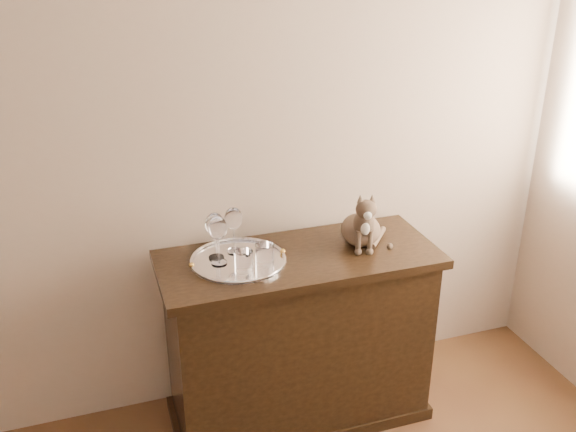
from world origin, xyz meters
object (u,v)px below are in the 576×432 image
tray (238,261)px  tumbler_a (265,254)px  wine_glass_c (218,240)px  wine_glass_a (215,236)px  sideboard (299,339)px  tumbler_b (244,261)px  wine_glass_b (234,230)px  cat (361,216)px

tray → tumbler_a: size_ratio=4.61×
wine_glass_c → tumbler_a: wine_glass_c is taller
wine_glass_a → wine_glass_c: (0.00, -0.05, 0.00)m
tray → wine_glass_c: bearing=178.6°
tumbler_a → sideboard: bearing=13.7°
wine_glass_a → wine_glass_c: wine_glass_c is taller
sideboard → tumbler_a: 0.51m
sideboard → tumbler_a: (-0.16, -0.04, 0.48)m
tray → tumbler_b: tumbler_b is taller
wine_glass_c → tumbler_b: wine_glass_c is taller
wine_glass_b → wine_glass_c: wine_glass_c is taller
sideboard → wine_glass_b: 0.60m
tumbler_b → wine_glass_b: bearing=88.8°
sideboard → wine_glass_b: wine_glass_b is taller
sideboard → tray: bearing=174.9°
tumbler_a → cat: cat is taller
tumbler_a → tumbler_b: tumbler_a is taller
tumbler_b → cat: bearing=9.1°
wine_glass_a → cat: bearing=-4.6°
cat → tumbler_a: bearing=-157.2°
wine_glass_c → sideboard: bearing=-4.2°
sideboard → tumbler_a: tumbler_a is taller
wine_glass_a → cat: size_ratio=0.76×
wine_glass_a → tumbler_a: wine_glass_a is taller
tray → tumbler_b: size_ratio=4.72×
tumbler_b → tray: bearing=91.3°
wine_glass_c → cat: (0.63, -0.00, 0.02)m
wine_glass_b → tumbler_a: wine_glass_b is taller
wine_glass_b → cat: 0.55m
tumbler_b → wine_glass_c: bearing=132.4°
wine_glass_b → wine_glass_c: 0.12m
sideboard → tumbler_a: bearing=-166.3°
wine_glass_b → sideboard: bearing=-22.7°
sideboard → cat: 0.63m
wine_glass_b → tumbler_b: (-0.00, -0.17, -0.06)m
sideboard → tumbler_b: size_ratio=14.16×
wine_glass_b → tumbler_b: size_ratio=2.40×
tumbler_a → tumbler_b: (-0.09, -0.03, -0.00)m
tray → wine_glass_c: wine_glass_c is taller
wine_glass_c → tumbler_a: (0.18, -0.07, -0.06)m
wine_glass_a → tumbler_a: size_ratio=2.36×
wine_glass_c → cat: size_ratio=0.78×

